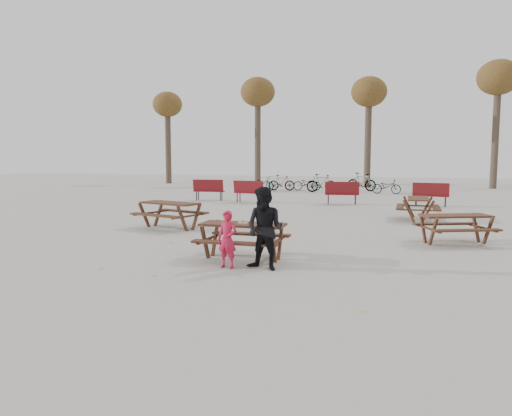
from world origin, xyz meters
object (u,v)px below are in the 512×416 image
(food_tray, at_px, (243,223))
(picnic_table_far, at_px, (418,209))
(soda_bottle, at_px, (229,220))
(picnic_table_north, at_px, (170,215))
(adult, at_px, (265,229))
(child, at_px, (227,239))
(main_picnic_table, at_px, (243,232))
(picnic_table_east, at_px, (455,229))

(food_tray, distance_m, picnic_table_far, 8.74)
(soda_bottle, bearing_deg, picnic_table_north, 130.66)
(food_tray, bearing_deg, adult, -47.82)
(food_tray, xyz_separation_m, soda_bottle, (-0.27, -0.09, 0.05))
(child, bearing_deg, soda_bottle, 116.10)
(adult, bearing_deg, food_tray, 146.74)
(food_tray, relative_size, adult, 0.11)
(main_picnic_table, distance_m, soda_bottle, 0.39)
(main_picnic_table, relative_size, soda_bottle, 10.59)
(picnic_table_far, bearing_deg, adult, 160.77)
(child, height_order, picnic_table_east, child)
(food_tray, bearing_deg, main_picnic_table, 102.25)
(picnic_table_far, bearing_deg, food_tray, 154.74)
(soda_bottle, relative_size, adult, 0.10)
(child, distance_m, adult, 0.79)
(food_tray, distance_m, picnic_table_east, 5.65)
(main_picnic_table, relative_size, picnic_table_far, 1.02)
(picnic_table_east, bearing_deg, adult, -155.23)
(child, bearing_deg, picnic_table_north, 137.31)
(adult, relative_size, picnic_table_north, 0.87)
(child, distance_m, picnic_table_east, 6.20)
(picnic_table_east, height_order, picnic_table_far, picnic_table_far)
(food_tray, bearing_deg, picnic_table_east, 36.04)
(food_tray, xyz_separation_m, child, (-0.05, -0.84, -0.22))
(adult, xyz_separation_m, picnic_table_north, (-4.18, 4.42, -0.41))
(child, relative_size, picnic_table_far, 0.65)
(food_tray, height_order, picnic_table_north, food_tray)
(adult, relative_size, picnic_table_far, 0.92)
(child, relative_size, picnic_table_east, 0.67)
(adult, xyz_separation_m, picnic_table_east, (3.85, 4.08, -0.44))
(soda_bottle, distance_m, adult, 1.18)
(picnic_table_east, bearing_deg, picnic_table_far, 77.59)
(picnic_table_north, xyz_separation_m, picnic_table_far, (7.27, 4.22, -0.02))
(picnic_table_north, bearing_deg, main_picnic_table, -28.76)
(picnic_table_north, height_order, picnic_table_far, picnic_table_north)
(soda_bottle, height_order, picnic_table_far, soda_bottle)
(soda_bottle, distance_m, picnic_table_east, 5.92)
(soda_bottle, distance_m, picnic_table_far, 8.94)
(food_tray, relative_size, child, 0.16)
(main_picnic_table, height_order, food_tray, food_tray)
(picnic_table_far, bearing_deg, picnic_table_east, -170.03)
(adult, bearing_deg, main_picnic_table, 145.28)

